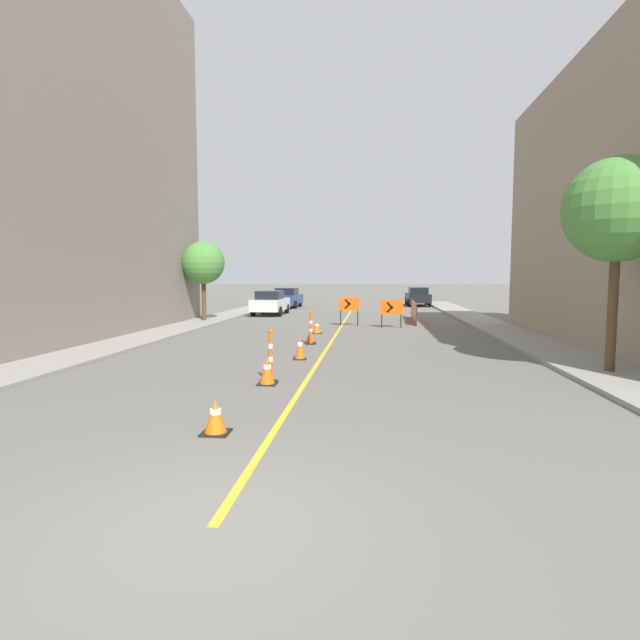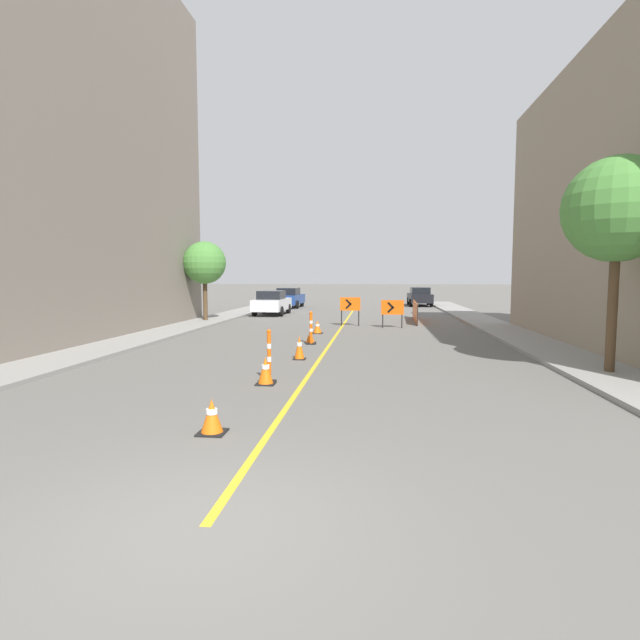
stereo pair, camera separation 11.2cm
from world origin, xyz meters
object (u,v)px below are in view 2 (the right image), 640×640
Objects in this scene: traffic_cone_third at (299,348)px; delineator_post_rear at (311,330)px; traffic_cone_fifth at (317,327)px; arrow_barricade_primary at (350,305)px; arrow_barricade_secondary at (392,308)px; traffic_cone_second at (266,371)px; delineator_post_front at (269,359)px; street_tree_right_near at (617,210)px; parked_car_curb_mid at (289,298)px; parked_car_curb_far at (420,297)px; street_tree_left_near at (205,263)px; parked_car_curb_near at (272,303)px; traffic_cone_fourth at (310,336)px; traffic_cone_nearest at (212,416)px.

traffic_cone_third is 3.41m from delineator_post_rear.
traffic_cone_third is 6.92m from traffic_cone_fifth.
delineator_post_rear is at bearing -103.19° from arrow_barricade_primary.
arrow_barricade_secondary is (2.11, -0.75, -0.09)m from arrow_barricade_primary.
delineator_post_front is (0.03, 0.25, 0.23)m from traffic_cone_second.
street_tree_right_near is (8.35, -5.03, 3.64)m from delineator_post_rear.
parked_car_curb_far is (10.68, 3.51, 0.00)m from parked_car_curb_mid.
traffic_cone_fifth is 0.47× the size of delineator_post_rear.
delineator_post_rear is 0.90× the size of arrow_barricade_secondary.
arrow_barricade_primary reaches higher than traffic_cone_fifth.
delineator_post_front is 32.16m from parked_car_curb_far.
street_tree_right_near is (15.30, -13.21, 0.93)m from street_tree_left_near.
traffic_cone_third is at bearing 86.00° from traffic_cone_second.
street_tree_right_near is at bearing -54.79° from parked_car_curb_near.
traffic_cone_second is 9.55m from street_tree_right_near.
traffic_cone_fourth is 0.09× the size of street_tree_right_near.
parked_car_curb_mid is 13.57m from street_tree_left_near.
traffic_cone_nearest is at bearing -79.22° from parked_car_curb_near.
traffic_cone_nearest is 1.13× the size of traffic_cone_fourth.
traffic_cone_fourth is at bearing 89.60° from delineator_post_front.
street_tree_left_near is at bearing -113.37° from parked_car_curb_near.
traffic_cone_fifth is at bearing -107.74° from parked_car_curb_far.
street_tree_left_near is (-6.82, 14.91, 2.69)m from delineator_post_front.
traffic_cone_third is 13.86m from street_tree_left_near.
traffic_cone_second is 7.35m from traffic_cone_fourth.
street_tree_left_near is (-13.04, -16.64, 2.45)m from parked_car_curb_far.
delineator_post_rear is 21.80m from parked_car_curb_mid.
parked_car_curb_mid is 0.81× the size of street_tree_right_near.
traffic_cone_fifth is at bearing 90.28° from delineator_post_front.
arrow_barricade_secondary is at bearing 75.63° from delineator_post_front.
traffic_cone_second is 0.53× the size of delineator_post_rear.
street_tree_right_near reaches higher than traffic_cone_second.
parked_car_curb_far is (5.00, 17.80, -0.25)m from arrow_barricade_primary.
delineator_post_rear is at bearing -71.21° from parked_car_curb_near.
arrow_barricade_primary is at bearing -49.86° from parked_car_curb_near.
arrow_barricade_secondary is at bearing 78.60° from traffic_cone_nearest.
traffic_cone_nearest is 17.31m from arrow_barricade_secondary.
parked_car_curb_mid is at bearing 107.34° from arrow_barricade_primary.
traffic_cone_third is at bearing -74.29° from parked_car_curb_near.
traffic_cone_third is 10.49m from arrow_barricade_primary.
traffic_cone_third is at bearing -58.72° from street_tree_left_near.
traffic_cone_nearest is 0.11× the size of street_tree_right_near.
parked_car_curb_far reaches higher than delineator_post_front.
delineator_post_front reaches higher than traffic_cone_fourth.
parked_car_curb_near is at bearing 124.14° from street_tree_right_near.
parked_car_curb_mid is at bearing -163.18° from parked_car_curb_far.
parked_car_curb_mid is at bearing 99.05° from delineator_post_front.
arrow_barricade_secondary reaches higher than delineator_post_rear.
delineator_post_rear is at bearing -77.56° from traffic_cone_fourth.
street_tree_right_near is (8.51, 1.96, 3.85)m from traffic_cone_second.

